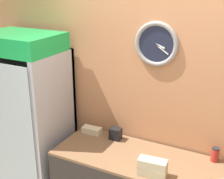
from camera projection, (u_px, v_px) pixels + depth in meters
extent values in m
cube|color=tan|center=(176.00, 104.00, 2.91)|extent=(5.20, 0.06, 2.70)
torus|color=gray|center=(156.00, 44.00, 2.77)|extent=(0.41, 0.04, 0.41)
cylinder|color=#1E2338|center=(156.00, 44.00, 2.77)|extent=(0.34, 0.01, 0.34)
cube|color=white|center=(160.00, 46.00, 2.75)|extent=(0.09, 0.01, 0.04)
cube|color=white|center=(162.00, 49.00, 2.75)|extent=(0.13, 0.01, 0.09)
cube|color=brown|center=(160.00, 164.00, 2.75)|extent=(1.98, 0.63, 0.02)
cube|color=#B2B7BC|center=(48.00, 120.00, 3.65)|extent=(0.79, 0.04, 1.77)
cube|color=#B2B7BC|center=(5.00, 123.00, 3.57)|extent=(0.05, 0.64, 1.77)
cube|color=#B2B7BC|center=(58.00, 138.00, 3.24)|extent=(0.05, 0.64, 1.77)
cube|color=white|center=(46.00, 121.00, 3.63)|extent=(0.69, 0.02, 1.67)
cube|color=silver|center=(8.00, 144.00, 3.13)|extent=(0.69, 0.01, 1.67)
cube|color=green|center=(19.00, 42.00, 3.05)|extent=(0.79, 0.58, 0.18)
cube|color=silver|center=(33.00, 168.00, 3.55)|extent=(0.67, 0.52, 0.01)
cube|color=silver|center=(30.00, 143.00, 3.44)|extent=(0.67, 0.52, 0.01)
cube|color=silver|center=(28.00, 117.00, 3.33)|extent=(0.67, 0.52, 0.01)
cube|color=silver|center=(25.00, 89.00, 3.22)|extent=(0.67, 0.52, 0.01)
cylinder|color=#5B2D19|center=(18.00, 120.00, 3.09)|extent=(0.06, 0.06, 0.14)
cylinder|color=#5B2D19|center=(17.00, 111.00, 3.05)|extent=(0.02, 0.02, 0.06)
cylinder|color=navy|center=(13.00, 144.00, 3.25)|extent=(0.07, 0.07, 0.17)
cylinder|color=navy|center=(12.00, 134.00, 3.21)|extent=(0.03, 0.03, 0.07)
cylinder|color=orange|center=(4.00, 87.00, 3.04)|extent=(0.06, 0.06, 0.14)
cylinder|color=orange|center=(3.00, 78.00, 3.01)|extent=(0.03, 0.03, 0.06)
cylinder|color=#72337F|center=(37.00, 178.00, 3.23)|extent=(0.06, 0.06, 0.15)
cylinder|color=#72337F|center=(36.00, 169.00, 3.19)|extent=(0.02, 0.02, 0.07)
cylinder|color=#B2BCCC|center=(26.00, 148.00, 3.17)|extent=(0.07, 0.07, 0.16)
cylinder|color=#B2BCCC|center=(25.00, 139.00, 3.13)|extent=(0.03, 0.03, 0.07)
cylinder|color=#5B2D19|center=(6.00, 141.00, 3.28)|extent=(0.06, 0.06, 0.18)
cylinder|color=#5B2D19|center=(4.00, 131.00, 3.24)|extent=(0.03, 0.03, 0.08)
cylinder|color=gold|center=(17.00, 170.00, 3.35)|extent=(0.08, 0.08, 0.17)
cylinder|color=gold|center=(16.00, 161.00, 3.31)|extent=(0.03, 0.03, 0.07)
cylinder|color=#B2231E|center=(23.00, 89.00, 2.94)|extent=(0.08, 0.08, 0.17)
cylinder|color=#B2231E|center=(22.00, 77.00, 2.89)|extent=(0.03, 0.03, 0.07)
cube|color=beige|center=(152.00, 172.00, 2.56)|extent=(0.24, 0.12, 0.08)
cube|color=beige|center=(153.00, 164.00, 2.54)|extent=(0.24, 0.13, 0.08)
cube|color=beige|center=(92.00, 130.00, 3.27)|extent=(0.21, 0.11, 0.07)
cylinder|color=#B72D23|center=(215.00, 155.00, 2.76)|extent=(0.07, 0.07, 0.12)
cylinder|color=#262628|center=(216.00, 149.00, 2.74)|extent=(0.07, 0.07, 0.01)
cube|color=black|center=(116.00, 134.00, 3.14)|extent=(0.11, 0.09, 0.12)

